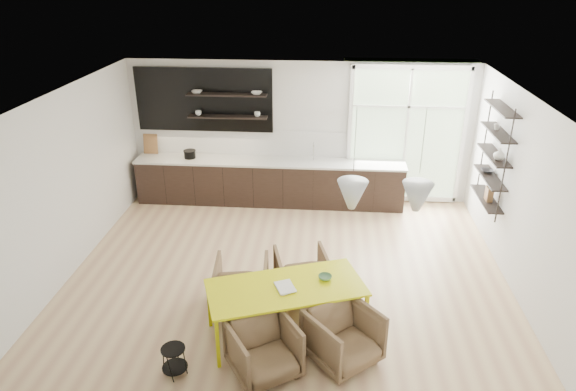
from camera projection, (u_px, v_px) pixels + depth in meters
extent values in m
cube|color=#D9B988|center=(288.00, 272.00, 8.43)|extent=(7.00, 6.00, 0.01)
cube|color=silver|center=(300.00, 132.00, 10.55)|extent=(7.00, 0.02, 2.90)
cube|color=silver|center=(67.00, 184.00, 8.09)|extent=(0.02, 6.00, 2.90)
cube|color=silver|center=(524.00, 199.00, 7.57)|extent=(0.02, 6.00, 2.90)
cube|color=white|center=(288.00, 97.00, 7.23)|extent=(7.00, 6.00, 0.01)
cube|color=#B2D1A5|center=(406.00, 135.00, 10.37)|extent=(2.20, 0.02, 2.70)
cube|color=white|center=(406.00, 136.00, 10.34)|extent=(2.30, 0.08, 2.80)
cone|color=#B3BAC2|center=(352.00, 195.00, 7.22)|extent=(0.44, 0.44, 0.42)
cone|color=#B3BAC2|center=(417.00, 197.00, 7.16)|extent=(0.44, 0.44, 0.42)
cylinder|color=black|center=(355.00, 140.00, 6.89)|extent=(0.01, 0.01, 0.89)
cylinder|color=black|center=(423.00, 142.00, 6.82)|extent=(0.01, 0.01, 0.89)
cube|color=black|center=(270.00, 182.00, 10.71)|extent=(5.50, 0.65, 0.90)
cube|color=silver|center=(269.00, 161.00, 10.51)|extent=(5.54, 0.69, 0.04)
cube|color=silver|center=(271.00, 143.00, 10.69)|extent=(5.50, 0.02, 0.55)
cube|color=black|center=(204.00, 100.00, 10.39)|extent=(2.80, 0.06, 1.30)
cube|color=black|center=(227.00, 95.00, 10.17)|extent=(1.60, 0.28, 0.03)
cube|color=black|center=(228.00, 117.00, 10.35)|extent=(1.60, 0.28, 0.03)
cube|color=#8E5E37|center=(151.00, 144.00, 10.82)|extent=(0.30, 0.10, 0.42)
cylinder|color=silver|center=(314.00, 152.00, 10.45)|extent=(0.02, 0.02, 0.40)
imported|color=white|center=(197.00, 92.00, 10.20)|extent=(0.22, 0.22, 0.05)
imported|color=white|center=(257.00, 93.00, 10.11)|extent=(0.22, 0.22, 0.05)
imported|color=white|center=(198.00, 113.00, 10.37)|extent=(0.12, 0.12, 0.10)
imported|color=white|center=(257.00, 114.00, 10.28)|extent=(0.12, 0.12, 0.10)
cylinder|color=black|center=(190.00, 155.00, 10.61)|extent=(0.24, 0.24, 0.15)
cube|color=black|center=(505.00, 168.00, 8.02)|extent=(0.02, 0.02, 1.90)
cube|color=black|center=(484.00, 144.00, 9.11)|extent=(0.02, 0.02, 1.90)
cube|color=black|center=(486.00, 199.00, 8.90)|extent=(0.26, 1.20, 0.02)
cube|color=black|center=(490.00, 177.00, 8.73)|extent=(0.26, 1.20, 0.02)
cube|color=black|center=(494.00, 155.00, 8.57)|extent=(0.26, 1.20, 0.02)
cube|color=black|center=(498.00, 132.00, 8.40)|extent=(0.26, 1.20, 0.03)
cube|color=black|center=(502.00, 108.00, 8.24)|extent=(0.26, 1.20, 0.03)
imported|color=white|center=(499.00, 154.00, 8.30)|extent=(0.18, 0.18, 0.19)
imported|color=#333338|center=(487.00, 171.00, 8.90)|extent=(0.22, 0.22, 0.05)
imported|color=white|center=(497.00, 127.00, 8.47)|extent=(0.10, 0.10, 0.09)
cube|color=#8E5E37|center=(489.00, 194.00, 8.75)|extent=(0.10, 0.18, 0.24)
cube|color=#D4D708|center=(286.00, 288.00, 6.74)|extent=(2.24, 1.57, 0.03)
cube|color=#D4D708|center=(218.00, 344.00, 6.30)|extent=(0.06, 0.06, 0.72)
cube|color=#D4D708|center=(209.00, 304.00, 7.03)|extent=(0.06, 0.06, 0.72)
cube|color=#D4D708|center=(366.00, 318.00, 6.76)|extent=(0.06, 0.06, 0.72)
cube|color=#D4D708|center=(343.00, 283.00, 7.50)|extent=(0.06, 0.06, 0.72)
imported|color=brown|center=(242.00, 282.00, 7.52)|extent=(0.83, 0.85, 0.71)
imported|color=brown|center=(301.00, 273.00, 7.75)|extent=(0.92, 0.94, 0.71)
imported|color=brown|center=(264.00, 349.00, 6.22)|extent=(1.06, 1.07, 0.71)
imported|color=brown|center=(343.00, 336.00, 6.41)|extent=(1.12, 1.12, 0.73)
cylinder|color=black|center=(173.00, 349.00, 6.17)|extent=(0.30, 0.30, 0.02)
cylinder|color=black|center=(175.00, 367.00, 6.28)|extent=(0.31, 0.31, 0.01)
cylinder|color=black|center=(185.00, 363.00, 6.23)|extent=(0.01, 0.01, 0.39)
cylinder|color=black|center=(178.00, 354.00, 6.38)|extent=(0.01, 0.01, 0.39)
cylinder|color=black|center=(164.00, 360.00, 6.27)|extent=(0.01, 0.01, 0.39)
cylinder|color=black|center=(170.00, 370.00, 6.13)|extent=(0.01, 0.01, 0.39)
imported|color=white|center=(277.00, 289.00, 6.66)|extent=(0.33, 0.37, 0.03)
imported|color=#508058|center=(325.00, 277.00, 6.88)|extent=(0.21, 0.21, 0.06)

